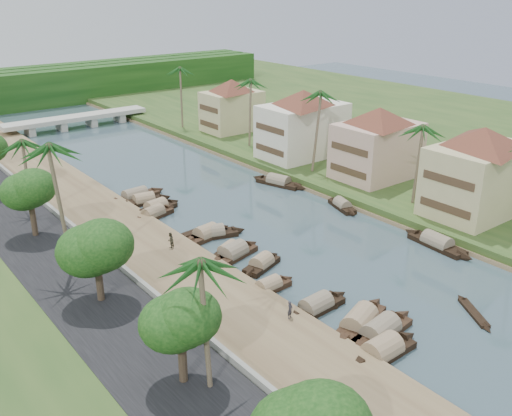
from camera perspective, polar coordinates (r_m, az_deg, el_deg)
ground at (r=59.24m, az=9.20°, el=-5.16°), size 220.00×220.00×0.00m
left_bank at (r=65.50m, az=-13.69°, el=-2.42°), size 10.00×180.00×0.80m
right_bank at (r=84.57m, az=8.24°, el=3.65°), size 16.00×180.00×1.20m
road at (r=62.82m, az=-20.73°, el=-4.04°), size 8.00×180.00×1.40m
retaining_wall at (r=63.72m, az=-17.17°, el=-2.56°), size 0.40×180.00×1.10m
far_right_fill at (r=113.38m, az=21.50°, el=6.98°), size 60.00×220.00×1.15m
treeline at (r=142.72m, az=-21.86°, el=11.11°), size 120.00×14.00×8.00m
bridge at (r=116.98m, az=-17.55°, el=8.47°), size 28.00×4.00×2.40m
building_near at (r=70.27m, az=21.44°, el=3.55°), size 14.85×14.85×10.20m
building_mid at (r=79.92m, az=12.04°, el=6.47°), size 14.11×14.11×9.70m
building_far at (r=88.51m, az=4.69°, el=8.50°), size 15.59×15.59×10.20m
building_distant at (r=104.42m, az=-2.43°, el=10.30°), size 12.62×12.62×9.20m
sampan_0 at (r=47.65m, az=12.34°, el=-12.02°), size 9.35×3.11×2.39m
sampan_1 at (r=45.52m, az=12.52°, el=-13.82°), size 8.18×2.23×2.40m
sampan_2 at (r=48.49m, az=10.28°, el=-11.20°), size 9.57×4.94×2.46m
sampan_3 at (r=50.12m, az=6.03°, el=-9.77°), size 8.07×2.17×2.16m
sampan_4 at (r=52.82m, az=1.29°, el=-7.89°), size 6.37×1.75×1.85m
sampan_5 at (r=56.79m, az=0.57°, el=-5.63°), size 6.44×3.49×2.04m
sampan_6 at (r=58.89m, az=-2.26°, el=-4.59°), size 8.12×3.65×2.35m
sampan_7 at (r=59.69m, az=-2.82°, el=-4.24°), size 6.19×3.52×1.72m
sampan_8 at (r=63.42m, az=-4.99°, el=-2.66°), size 7.40×2.95×2.24m
sampan_9 at (r=63.54m, az=-4.50°, el=-2.59°), size 8.32×3.95×2.09m
sampan_10 at (r=69.66m, az=-10.23°, el=-0.64°), size 7.63×3.57×2.09m
sampan_11 at (r=71.60m, az=-9.95°, el=0.01°), size 7.71×3.04×2.17m
sampan_12 at (r=76.11m, az=-11.99°, el=1.18°), size 9.25×2.45×2.18m
sampan_13 at (r=74.28m, az=-11.13°, el=0.72°), size 7.61×2.60×2.07m
sampan_14 at (r=64.10m, az=17.65°, el=-3.39°), size 2.41×9.38×2.24m
sampan_15 at (r=72.12m, az=8.61°, el=0.24°), size 3.23×6.74×1.84m
sampan_16 at (r=79.74m, az=2.28°, el=2.60°), size 4.21×9.21×2.22m
canoe_0 at (r=52.95m, az=20.93°, el=-9.78°), size 3.96×5.67×0.82m
canoe_1 at (r=50.12m, az=6.26°, el=-10.21°), size 5.08×1.50×0.81m
canoe_2 at (r=64.08m, az=-7.35°, el=-2.80°), size 5.89×1.54×0.85m
palm_1 at (r=70.10m, az=16.17°, el=7.60°), size 3.20×3.20×10.99m
palm_2 at (r=79.76m, az=6.06°, el=11.17°), size 3.20×3.20×12.70m
palm_3 at (r=92.74m, az=-0.66°, el=12.48°), size 3.20×3.20×12.25m
palm_4 at (r=34.88m, az=-5.17°, el=-5.61°), size 3.20×3.20×10.89m
palm_5 at (r=52.14m, az=-19.45°, el=5.65°), size 3.20×3.20×13.63m
palm_6 at (r=69.86m, az=-22.41°, el=6.00°), size 3.20×3.20×9.85m
palm_7 at (r=106.45m, az=-7.62°, el=13.55°), size 3.20×3.20×12.35m
tree_1 at (r=37.85m, az=-7.58°, el=-11.12°), size 4.45×4.45×6.60m
tree_2 at (r=48.50m, az=-15.75°, el=-3.91°), size 5.23×5.23×7.01m
tree_3 at (r=63.30m, az=-21.78°, el=1.67°), size 4.73×4.73×7.10m
tree_6 at (r=92.98m, az=6.38°, el=8.87°), size 4.44×4.44×6.77m
person_near at (r=47.31m, az=3.42°, el=-10.12°), size 0.65×0.54×1.53m
person_far at (r=59.66m, az=-8.56°, el=-3.19°), size 0.99×0.91×1.63m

